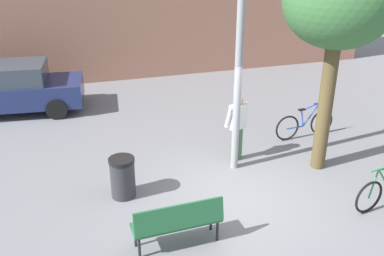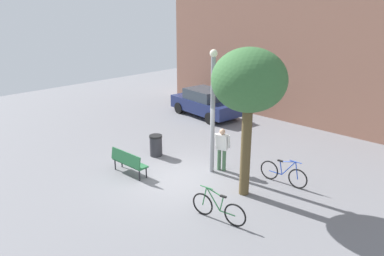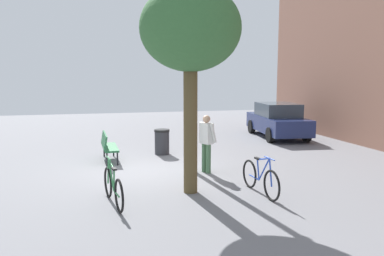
{
  "view_description": "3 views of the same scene",
  "coord_description": "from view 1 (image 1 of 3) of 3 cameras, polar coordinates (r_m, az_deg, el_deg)",
  "views": [
    {
      "loc": [
        -3.17,
        -7.02,
        5.1
      ],
      "look_at": [
        -0.44,
        1.78,
        0.96
      ],
      "focal_mm": 40.39,
      "sensor_mm": 36.0,
      "label": 1
    },
    {
      "loc": [
        8.98,
        -8.46,
        6.06
      ],
      "look_at": [
        -1.04,
        1.81,
        1.27
      ],
      "focal_mm": 34.88,
      "sensor_mm": 36.0,
      "label": 2
    },
    {
      "loc": [
        11.13,
        -1.41,
        2.8
      ],
      "look_at": [
        -0.06,
        1.44,
        1.21
      ],
      "focal_mm": 36.05,
      "sensor_mm": 36.0,
      "label": 3
    }
  ],
  "objects": [
    {
      "name": "bicycle_blue",
      "position": [
        12.13,
        14.7,
        0.51
      ],
      "size": [
        1.81,
        0.17,
        0.97
      ],
      "color": "black",
      "rests_on": "ground_plane"
    },
    {
      "name": "park_bench",
      "position": [
        7.69,
        -1.88,
        -12.12
      ],
      "size": [
        1.62,
        0.53,
        0.92
      ],
      "color": "#236038",
      "rests_on": "ground_plane"
    },
    {
      "name": "plaza_tree",
      "position": [
        9.67,
        18.86,
        15.22
      ],
      "size": [
        2.33,
        2.33,
        4.85
      ],
      "color": "brown",
      "rests_on": "ground_plane"
    },
    {
      "name": "trash_bin",
      "position": [
        9.22,
        -9.14,
        -6.43
      ],
      "size": [
        0.54,
        0.54,
        0.89
      ],
      "color": "#2D2D33",
      "rests_on": "ground_plane"
    },
    {
      "name": "parked_car_navy",
      "position": [
        14.4,
        -22.69,
        4.83
      ],
      "size": [
        4.36,
        2.18,
        1.55
      ],
      "color": "navy",
      "rests_on": "ground_plane"
    },
    {
      "name": "ground_plane",
      "position": [
        9.24,
        5.99,
        -9.45
      ],
      "size": [
        36.0,
        36.0,
        0.0
      ],
      "primitive_type": "plane",
      "color": "slate"
    },
    {
      "name": "lamppost",
      "position": [
        9.47,
        6.18,
        8.18
      ],
      "size": [
        0.28,
        0.28,
        4.59
      ],
      "color": "gray",
      "rests_on": "ground_plane"
    },
    {
      "name": "person_by_lamppost",
      "position": [
        10.37,
        6.01,
        0.58
      ],
      "size": [
        0.63,
        0.44,
        1.67
      ],
      "color": "#47704C",
      "rests_on": "ground_plane"
    }
  ]
}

